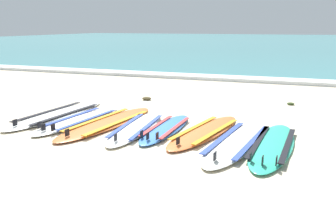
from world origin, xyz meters
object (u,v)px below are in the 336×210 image
object	(u,v)px
surfboard_1	(80,120)
surfboard_7	(273,145)
surfboard_2	(108,123)
surfboard_0	(58,114)
surfboard_5	(205,131)
surfboard_4	(166,128)
surfboard_6	(238,141)
surfboard_3	(136,127)

from	to	relation	value
surfboard_1	surfboard_7	xyz separation A→B (m)	(3.46, -0.28, -0.00)
surfboard_2	surfboard_7	distance (m)	2.89
surfboard_0	surfboard_1	size ratio (longest dim) A/B	1.16
surfboard_5	surfboard_7	bearing A→B (deg)	-17.30
surfboard_0	surfboard_4	world-z (taller)	same
surfboard_4	surfboard_5	xyz separation A→B (m)	(0.67, 0.06, -0.00)
surfboard_0	surfboard_7	world-z (taller)	same
surfboard_7	surfboard_6	bearing A→B (deg)	179.57
surfboard_3	surfboard_6	world-z (taller)	same
surfboard_5	surfboard_3	bearing A→B (deg)	-171.62
surfboard_3	surfboard_5	size ratio (longest dim) A/B	0.93
surfboard_0	surfboard_6	world-z (taller)	same
surfboard_0	surfboard_2	distance (m)	1.25
surfboard_0	surfboard_3	bearing A→B (deg)	-9.89
surfboard_6	surfboard_2	bearing A→B (deg)	173.30
surfboard_1	surfboard_5	world-z (taller)	same
surfboard_6	surfboard_4	bearing A→B (deg)	167.61
surfboard_3	surfboard_7	distance (m)	2.27
surfboard_0	surfboard_7	size ratio (longest dim) A/B	1.13
surfboard_0	surfboard_6	bearing A→B (deg)	-7.66
surfboard_1	surfboard_6	size ratio (longest dim) A/B	0.91
surfboard_4	surfboard_7	bearing A→B (deg)	-9.02
surfboard_4	surfboard_5	distance (m)	0.67
surfboard_7	surfboard_4	bearing A→B (deg)	170.98
surfboard_0	surfboard_2	bearing A→B (deg)	-9.51
surfboard_6	surfboard_3	bearing A→B (deg)	174.70
surfboard_5	surfboard_1	bearing A→B (deg)	-178.48
surfboard_2	surfboard_5	world-z (taller)	same
surfboard_0	surfboard_4	distance (m)	2.35
surfboard_1	surfboard_0	bearing A→B (deg)	161.79
surfboard_0	surfboard_7	xyz separation A→B (m)	(4.11, -0.49, 0.00)
surfboard_7	surfboard_0	bearing A→B (deg)	173.22
surfboard_5	surfboard_6	xyz separation A→B (m)	(0.58, -0.34, -0.00)
surfboard_3	surfboard_7	bearing A→B (deg)	-4.22
surfboard_6	surfboard_7	world-z (taller)	same
surfboard_7	surfboard_2	bearing A→B (deg)	174.39
surfboard_0	surfboard_1	distance (m)	0.68
surfboard_3	surfboard_2	bearing A→B (deg)	169.36
surfboard_2	surfboard_7	bearing A→B (deg)	-5.61
surfboard_2	surfboard_6	world-z (taller)	same
surfboard_2	surfboard_5	bearing A→B (deg)	1.82
surfboard_0	surfboard_5	xyz separation A→B (m)	(3.02, -0.15, 0.00)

